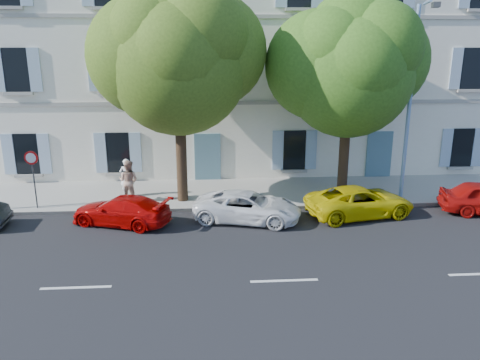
{
  "coord_description": "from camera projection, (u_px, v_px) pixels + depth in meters",
  "views": [
    {
      "loc": [
        -2.16,
        -16.27,
        6.6
      ],
      "look_at": [
        -0.89,
        2.0,
        1.4
      ],
      "focal_mm": 35.0,
      "sensor_mm": 36.0,
      "label": 1
    }
  ],
  "objects": [
    {
      "name": "car_white_coupe",
      "position": [
        248.0,
        207.0,
        18.33
      ],
      "size": [
        4.54,
        2.92,
        1.16
      ],
      "primitive_type": "imported",
      "rotation": [
        0.0,
        0.0,
        1.32
      ],
      "color": "white",
      "rests_on": "ground"
    },
    {
      "name": "kerb",
      "position": [
        260.0,
        208.0,
        19.73
      ],
      "size": [
        36.0,
        0.16,
        0.16
      ],
      "primitive_type": "cube",
      "color": "#9E998E",
      "rests_on": "ground"
    },
    {
      "name": "car_yellow_supercar",
      "position": [
        360.0,
        201.0,
        18.88
      ],
      "size": [
        4.69,
        2.86,
        1.22
      ],
      "primitive_type": "imported",
      "rotation": [
        0.0,
        0.0,
        1.77
      ],
      "color": "#D6C209",
      "rests_on": "ground"
    },
    {
      "name": "sidewalk",
      "position": [
        255.0,
        193.0,
        21.81
      ],
      "size": [
        36.0,
        4.5,
        0.15
      ],
      "primitive_type": "cube",
      "color": "#A09E96",
      "rests_on": "ground"
    },
    {
      "name": "road_sign",
      "position": [
        32.0,
        167.0,
        19.02
      ],
      "size": [
        0.56,
        0.1,
        2.43
      ],
      "color": "#383A3D",
      "rests_on": "sidewalk"
    },
    {
      "name": "ground",
      "position": [
        267.0,
        230.0,
        17.56
      ],
      "size": [
        90.0,
        90.0,
        0.0
      ],
      "primitive_type": "plane",
      "color": "black"
    },
    {
      "name": "tree_left",
      "position": [
        178.0,
        64.0,
        18.96
      ],
      "size": [
        5.8,
        5.8,
        9.0
      ],
      "color": "#3A2819",
      "rests_on": "sidewalk"
    },
    {
      "name": "building",
      "position": [
        246.0,
        59.0,
        25.71
      ],
      "size": [
        28.0,
        7.0,
        12.0
      ],
      "primitive_type": "cube",
      "color": "white",
      "rests_on": "ground"
    },
    {
      "name": "car_red_coupe",
      "position": [
        121.0,
        210.0,
        17.98
      ],
      "size": [
        4.15,
        2.76,
        1.12
      ],
      "primitive_type": "imported",
      "rotation": [
        0.0,
        0.0,
        4.37
      ],
      "color": "#B40605",
      "rests_on": "ground"
    },
    {
      "name": "street_lamp",
      "position": [
        412.0,
        94.0,
        19.11
      ],
      "size": [
        0.46,
        1.75,
        8.15
      ],
      "color": "#7293BF",
      "rests_on": "sidewalk"
    },
    {
      "name": "tree_right",
      "position": [
        349.0,
        73.0,
        19.73
      ],
      "size": [
        5.46,
        5.46,
        8.42
      ],
      "color": "#3A2819",
      "rests_on": "sidewalk"
    },
    {
      "name": "pedestrian_b",
      "position": [
        129.0,
        181.0,
        20.18
      ],
      "size": [
        1.05,
        0.93,
        1.81
      ],
      "primitive_type": "imported",
      "rotation": [
        0.0,
        0.0,
        2.82
      ],
      "color": "tan",
      "rests_on": "sidewalk"
    },
    {
      "name": "pedestrian_a",
      "position": [
        127.0,
        177.0,
        20.89
      ],
      "size": [
        0.65,
        0.45,
        1.71
      ],
      "primitive_type": "imported",
      "rotation": [
        0.0,
        0.0,
        3.21
      ],
      "color": "white",
      "rests_on": "sidewalk"
    }
  ]
}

